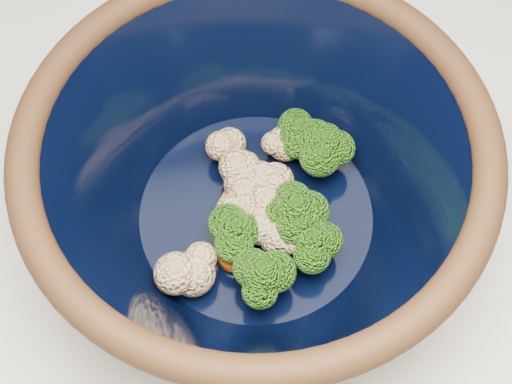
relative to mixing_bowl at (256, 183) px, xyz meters
name	(u,v)px	position (x,y,z in m)	size (l,w,h in m)	color
mixing_bowl	(256,183)	(0.00, 0.00, 0.00)	(0.37, 0.37, 0.14)	black
vegetable_pile	(272,203)	(0.01, -0.01, -0.02)	(0.15, 0.16, 0.05)	#608442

